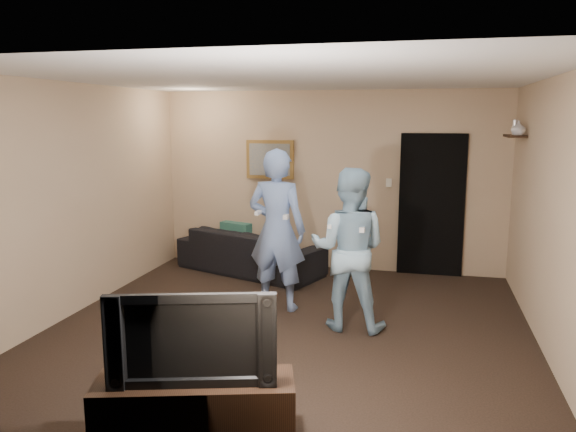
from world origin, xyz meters
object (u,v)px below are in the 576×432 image
(television, at_px, (193,335))
(sofa, at_px, (250,251))
(wii_player_left, at_px, (277,230))
(wii_player_right, at_px, (349,249))
(tv_console, at_px, (195,413))

(television, bearing_deg, sofa, 86.25)
(wii_player_left, relative_size, wii_player_right, 1.10)
(sofa, bearing_deg, television, 123.34)
(tv_console, bearing_deg, wii_player_right, 57.78)
(sofa, relative_size, wii_player_right, 1.25)
(wii_player_left, distance_m, wii_player_right, 0.98)
(sofa, height_order, wii_player_right, wii_player_right)
(television, relative_size, wii_player_right, 0.64)
(sofa, distance_m, tv_console, 4.42)
(tv_console, xyz_separation_m, wii_player_left, (-0.19, 2.88, 0.69))
(tv_console, xyz_separation_m, television, (0.00, 0.00, 0.55))
(wii_player_left, bearing_deg, television, -86.27)
(television, relative_size, wii_player_left, 0.59)
(sofa, distance_m, wii_player_right, 2.54)
(tv_console, relative_size, television, 1.21)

